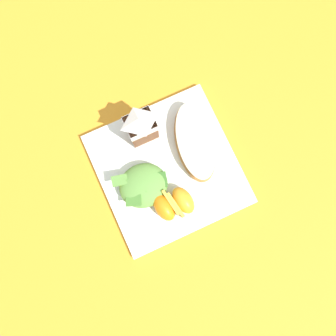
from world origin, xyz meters
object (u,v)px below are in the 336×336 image
Objects in this scene: orange_wedge_middle at (181,201)px; milk_carton at (141,126)px; cheesy_pizza_bread at (195,142)px; orange_wedge_front at (165,207)px; white_plate at (168,169)px; green_salad_pile at (143,185)px.

milk_carton is at bearing 94.39° from orange_wedge_middle.
orange_wedge_middle reaches higher than cheesy_pizza_bread.
milk_carton is (-0.09, 0.07, 0.04)m from cheesy_pizza_bread.
milk_carton is 1.70× the size of orange_wedge_front.
orange_wedge_middle is at bearing -93.23° from white_plate.
milk_carton is (0.04, 0.10, 0.04)m from green_salad_pile.
white_plate is 0.07m from green_salad_pile.
orange_wedge_middle is at bearing -85.61° from milk_carton.
orange_wedge_front is (-0.11, -0.09, 0.00)m from cheesy_pizza_bread.
orange_wedge_front is 1.00× the size of orange_wedge_middle.
cheesy_pizza_bread is at bearing 40.19° from orange_wedge_front.
orange_wedge_front is at bearing -119.39° from white_plate.
white_plate is 0.11m from milk_carton.
milk_carton reaches higher than orange_wedge_front.
green_salad_pile is at bearing 110.71° from orange_wedge_front.
orange_wedge_front and orange_wedge_middle have the same top height.
orange_wedge_front is (0.02, -0.06, -0.00)m from green_salad_pile.
white_plate is 2.55× the size of milk_carton.
white_plate is 1.53× the size of cheesy_pizza_bread.
cheesy_pizza_bread is at bearing 18.88° from white_plate.
cheesy_pizza_bread is 0.12m from milk_carton.
green_salad_pile is (-0.13, -0.04, 0.00)m from cheesy_pizza_bread.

